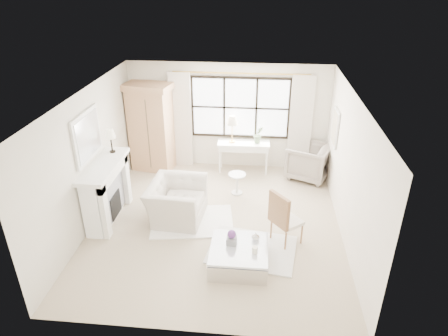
{
  "coord_description": "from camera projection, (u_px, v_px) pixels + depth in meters",
  "views": [
    {
      "loc": [
        0.82,
        -6.77,
        4.73
      ],
      "look_at": [
        0.14,
        0.2,
        1.19
      ],
      "focal_mm": 32.0,
      "sensor_mm": 36.0,
      "label": 1
    }
  ],
  "objects": [
    {
      "name": "floor",
      "position": [
        216.0,
        223.0,
        8.22
      ],
      "size": [
        5.5,
        5.5,
        0.0
      ],
      "primitive_type": "plane",
      "color": "#C1AC8F",
      "rests_on": "ground"
    },
    {
      "name": "ceiling",
      "position": [
        215.0,
        96.0,
        7.0
      ],
      "size": [
        5.5,
        5.5,
        0.0
      ],
      "primitive_type": "plane",
      "rotation": [
        3.14,
        0.0,
        0.0
      ],
      "color": "white",
      "rests_on": "ground"
    },
    {
      "name": "wall_back",
      "position": [
        228.0,
        117.0,
        10.05
      ],
      "size": [
        5.0,
        0.0,
        5.0
      ],
      "primitive_type": "plane",
      "rotation": [
        1.57,
        0.0,
        0.0
      ],
      "color": "white",
      "rests_on": "ground"
    },
    {
      "name": "wall_front",
      "position": [
        191.0,
        258.0,
        5.17
      ],
      "size": [
        5.0,
        0.0,
        5.0
      ],
      "primitive_type": "plane",
      "rotation": [
        -1.57,
        0.0,
        0.0
      ],
      "color": "silver",
      "rests_on": "ground"
    },
    {
      "name": "wall_left",
      "position": [
        89.0,
        159.0,
        7.83
      ],
      "size": [
        0.0,
        5.5,
        5.5
      ],
      "primitive_type": "plane",
      "rotation": [
        1.57,
        0.0,
        1.57
      ],
      "color": "beige",
      "rests_on": "ground"
    },
    {
      "name": "wall_right",
      "position": [
        349.0,
        170.0,
        7.4
      ],
      "size": [
        0.0,
        5.5,
        5.5
      ],
      "primitive_type": "plane",
      "rotation": [
        1.57,
        0.0,
        -1.57
      ],
      "color": "white",
      "rests_on": "ground"
    },
    {
      "name": "window_pane",
      "position": [
        240.0,
        108.0,
        9.9
      ],
      "size": [
        2.4,
        0.02,
        1.5
      ],
      "primitive_type": "cube",
      "color": "white",
      "rests_on": "wall_back"
    },
    {
      "name": "window_frame",
      "position": [
        240.0,
        108.0,
        9.89
      ],
      "size": [
        2.5,
        0.04,
        1.5
      ],
      "primitive_type": null,
      "color": "black",
      "rests_on": "wall_back"
    },
    {
      "name": "curtain_rod",
      "position": [
        241.0,
        73.0,
        9.45
      ],
      "size": [
        3.3,
        0.04,
        0.04
      ],
      "primitive_type": "cylinder",
      "rotation": [
        0.0,
        1.57,
        0.0
      ],
      "color": "#B58D3E",
      "rests_on": "wall_back"
    },
    {
      "name": "curtain_left",
      "position": [
        181.0,
        121.0,
        10.12
      ],
      "size": [
        0.55,
        0.1,
        2.47
      ],
      "primitive_type": "cube",
      "color": "silver",
      "rests_on": "ground"
    },
    {
      "name": "curtain_right",
      "position": [
        300.0,
        125.0,
        9.86
      ],
      "size": [
        0.55,
        0.1,
        2.47
      ],
      "primitive_type": "cube",
      "color": "beige",
      "rests_on": "ground"
    },
    {
      "name": "fireplace",
      "position": [
        105.0,
        191.0,
        8.13
      ],
      "size": [
        0.58,
        1.66,
        1.26
      ],
      "color": "white",
      "rests_on": "ground"
    },
    {
      "name": "mirror_frame",
      "position": [
        87.0,
        136.0,
        7.6
      ],
      "size": [
        0.05,
        1.15,
        0.95
      ],
      "primitive_type": "cube",
      "color": "silver",
      "rests_on": "wall_left"
    },
    {
      "name": "mirror_glass",
      "position": [
        88.0,
        136.0,
        7.6
      ],
      "size": [
        0.02,
        1.0,
        0.8
      ],
      "primitive_type": "cube",
      "color": "silver",
      "rests_on": "wall_left"
    },
    {
      "name": "art_frame",
      "position": [
        335.0,
        127.0,
        8.82
      ],
      "size": [
        0.04,
        0.62,
        0.82
      ],
      "primitive_type": "cube",
      "color": "silver",
      "rests_on": "wall_right"
    },
    {
      "name": "art_canvas",
      "position": [
        334.0,
        127.0,
        8.82
      ],
      "size": [
        0.01,
        0.52,
        0.72
      ],
      "primitive_type": "cube",
      "color": "#BFB194",
      "rests_on": "wall_right"
    },
    {
      "name": "mantel_lamp",
      "position": [
        110.0,
        135.0,
        8.17
      ],
      "size": [
        0.22,
        0.22,
        0.51
      ],
      "color": "black",
      "rests_on": "fireplace"
    },
    {
      "name": "armoire",
      "position": [
        151.0,
        127.0,
        9.99
      ],
      "size": [
        1.22,
        0.88,
        2.24
      ],
      "rotation": [
        0.0,
        0.0,
        -0.17
      ],
      "color": "tan",
      "rests_on": "floor"
    },
    {
      "name": "console_table",
      "position": [
        243.0,
        157.0,
        10.15
      ],
      "size": [
        1.31,
        0.48,
        0.8
      ],
      "rotation": [
        0.0,
        0.0,
        0.02
      ],
      "color": "white",
      "rests_on": "floor"
    },
    {
      "name": "console_lamp",
      "position": [
        232.0,
        121.0,
        9.74
      ],
      "size": [
        0.28,
        0.28,
        0.69
      ],
      "color": "#B88640",
      "rests_on": "console_table"
    },
    {
      "name": "orchid_plant",
      "position": [
        258.0,
        135.0,
        9.85
      ],
      "size": [
        0.29,
        0.26,
        0.44
      ],
      "primitive_type": "imported",
      "rotation": [
        0.0,
        0.0,
        0.33
      ],
      "color": "#5B734D",
      "rests_on": "console_table"
    },
    {
      "name": "side_table",
      "position": [
        237.0,
        181.0,
        9.16
      ],
      "size": [
        0.4,
        0.4,
        0.51
      ],
      "color": "silver",
      "rests_on": "floor"
    },
    {
      "name": "rug_left",
      "position": [
        192.0,
        221.0,
        8.26
      ],
      "size": [
        1.81,
        1.4,
        0.03
      ],
      "primitive_type": "cube",
      "rotation": [
        0.0,
        0.0,
        0.15
      ],
      "color": "white",
      "rests_on": "floor"
    },
    {
      "name": "rug_right",
      "position": [
        252.0,
        249.0,
        7.44
      ],
      "size": [
        1.73,
        1.39,
        0.03
      ],
      "primitive_type": "cube",
      "rotation": [
        0.0,
        0.0,
        -0.15
      ],
      "color": "white",
      "rests_on": "floor"
    },
    {
      "name": "club_armchair",
      "position": [
        176.0,
        201.0,
        8.24
      ],
      "size": [
        1.16,
        1.3,
        0.8
      ],
      "primitive_type": "imported",
      "rotation": [
        0.0,
        0.0,
        1.5
      ],
      "color": "beige",
      "rests_on": "floor"
    },
    {
      "name": "wingback_chair",
      "position": [
        309.0,
        161.0,
        9.83
      ],
      "size": [
        1.26,
        1.25,
        0.88
      ],
      "primitive_type": "imported",
      "rotation": [
        0.0,
        0.0,
        -1.98
      ],
      "color": "gray",
      "rests_on": "floor"
    },
    {
      "name": "french_chair",
      "position": [
        286.0,
        228.0,
        7.54
      ],
      "size": [
        0.68,
        0.68,
        1.08
      ],
      "rotation": [
        0.0,
        0.0,
        2.25
      ],
      "color": "#97673F",
      "rests_on": "floor"
    },
    {
      "name": "coffee_table",
      "position": [
        239.0,
        256.0,
        7.0
      ],
      "size": [
        1.0,
        1.0,
        0.38
      ],
      "rotation": [
        0.0,
        0.0,
        0.0
      ],
      "color": "silver",
      "rests_on": "floor"
    },
    {
      "name": "planter_box",
      "position": [
        232.0,
        241.0,
        6.98
      ],
      "size": [
        0.18,
        0.18,
        0.13
      ],
      "primitive_type": "cube",
      "rotation": [
        0.0,
        0.0,
        -0.06
      ],
      "color": "slate",
      "rests_on": "coffee_table"
    },
    {
      "name": "planter_flowers",
      "position": [
        232.0,
        234.0,
        6.92
      ],
      "size": [
        0.15,
        0.15,
        0.15
      ],
      "primitive_type": "sphere",
      "color": "#613078",
      "rests_on": "planter_box"
    },
    {
      "name": "pillar_candle",
      "position": [
        255.0,
        250.0,
        6.75
      ],
      "size": [
        0.1,
        0.1,
        0.12
      ],
      "primitive_type": "cylinder",
      "color": "silver",
      "rests_on": "coffee_table"
    },
    {
      "name": "coffee_vase",
      "position": [
        256.0,
        236.0,
        7.07
      ],
      "size": [
        0.19,
        0.19,
        0.15
      ],
      "primitive_type": "imported",
      "rotation": [
        0.0,
        0.0,
        0.37
      ],
      "color": "silver",
      "rests_on": "coffee_table"
    }
  ]
}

